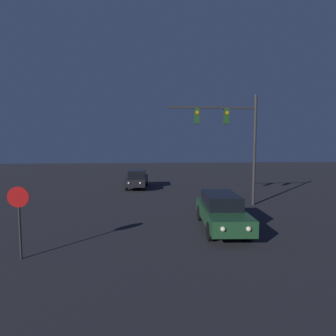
{
  "coord_description": "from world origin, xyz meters",
  "views": [
    {
      "loc": [
        -1.13,
        2.22,
        3.6
      ],
      "look_at": [
        0.0,
        15.42,
        2.51
      ],
      "focal_mm": 28.0,
      "sensor_mm": 36.0,
      "label": 1
    }
  ],
  "objects": [
    {
      "name": "car_near",
      "position": [
        2.15,
        13.22,
        0.81
      ],
      "size": [
        1.94,
        4.68,
        1.53
      ],
      "rotation": [
        0.0,
        0.0,
        3.07
      ],
      "color": "#1E4728",
      "rests_on": "ground_plane"
    },
    {
      "name": "traffic_signal_mast",
      "position": [
        4.13,
        17.68,
        4.47
      ],
      "size": [
        5.47,
        0.3,
        6.71
      ],
      "color": "#2D2D2D",
      "rests_on": "ground_plane"
    },
    {
      "name": "stop_sign",
      "position": [
        -5.14,
        10.72,
        1.62
      ],
      "size": [
        0.66,
        0.07,
        2.35
      ],
      "color": "#2D2D2D",
      "rests_on": "ground_plane"
    },
    {
      "name": "car_far",
      "position": [
        -1.88,
        25.1,
        0.81
      ],
      "size": [
        1.9,
        4.67,
        1.53
      ],
      "rotation": [
        0.0,
        0.0,
        3.08
      ],
      "color": "black",
      "rests_on": "ground_plane"
    }
  ]
}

